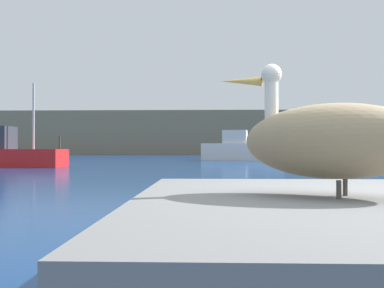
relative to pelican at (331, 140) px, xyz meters
The scene contains 4 objects.
hillside_backdrop 75.51m from the pelican, 89.54° to the left, with size 140.00×11.86×7.47m, color #7F755B.
pier_dock 0.69m from the pelican, 27.96° to the right, with size 2.44×3.16×0.68m, color slate.
pelican is the anchor object (origin of this frame).
fishing_boat_white 34.21m from the pelican, 86.34° to the left, with size 7.06×2.98×4.76m.
Camera 1 is at (-1.37, -3.17, 0.97)m, focal length 40.75 mm.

